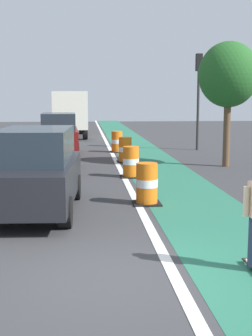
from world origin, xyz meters
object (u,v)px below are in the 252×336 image
Objects in this scene: parked_suv_third at (59,133)px; street_tree_sidewalk at (229,75)px; parked_suv_nearest at (36,170)px; traffic_barrel_back at (125,150)px; parked_sedan_second at (45,150)px; traffic_barrel_far at (117,142)px; traffic_barrel_mid at (131,162)px; delivery_truck_down_block at (69,111)px; traffic_light_corner at (199,84)px; traffic_barrel_front at (147,184)px.

street_tree_sidewalk is (7.03, -5.06, 2.63)m from parked_suv_third.
street_tree_sidewalk reaches higher than parked_suv_third.
parked_suv_nearest reaches higher than traffic_barrel_back.
traffic_barrel_far is at bearing 63.79° from parked_sedan_second.
parked_suv_nearest is at bearing -102.66° from traffic_barrel_far.
traffic_barrel_back is at bearing 157.48° from street_tree_sidewalk.
traffic_barrel_mid is at bearing -151.18° from street_tree_sidewalk.
parked_suv_nearest is 12.91m from traffic_barrel_far.
parked_suv_nearest is 22.51m from delivery_truck_down_block.
traffic_barrel_back and traffic_barrel_far have the same top height.
traffic_light_corner is at bearing 43.23° from parked_sedan_second.
traffic_barrel_front is at bearing -82.83° from delivery_truck_down_block.
parked_sedan_second reaches higher than traffic_barrel_far.
parked_sedan_second is 3.39m from traffic_barrel_mid.
traffic_barrel_far is 0.22× the size of street_tree_sidewalk.
traffic_barrel_far is (-0.10, 3.81, 0.00)m from traffic_barrel_back.
traffic_barrel_back is at bearing 38.35° from parked_sedan_second.
traffic_barrel_back is (0.15, 8.17, 0.00)m from traffic_barrel_front.
traffic_barrel_back is (2.92, 8.78, -0.50)m from parked_suv_nearest.
parked_suv_nearest is 4.31× the size of traffic_barrel_front.
parked_suv_third is 3.01m from traffic_barrel_far.
parked_suv_nearest is at bearing -89.45° from parked_suv_third.
traffic_barrel_far is 5.38m from traffic_light_corner.
traffic_light_corner is (4.32, 4.55, 2.97)m from traffic_barrel_back.
delivery_truck_down_block is (0.03, 22.49, 0.81)m from parked_suv_nearest.
traffic_barrel_back is at bearing -133.57° from traffic_light_corner.
traffic_barrel_mid is 10.03m from traffic_light_corner.
parked_sedan_second is 3.82× the size of traffic_barrel_far.
traffic_barrel_back is 14.08m from delivery_truck_down_block.
traffic_barrel_mid and traffic_barrel_back have the same top height.
parked_suv_nearest is 9.27m from traffic_barrel_back.
parked_suv_third is 0.92× the size of traffic_light_corner.
parked_suv_nearest is 15.37m from traffic_light_corner.
traffic_barrel_mid is (2.78, 4.85, -0.50)m from parked_suv_nearest.
traffic_barrel_far is (2.83, 12.59, -0.50)m from parked_suv_nearest.
parked_suv_third is at bearing -171.22° from traffic_light_corner.
traffic_barrel_back is 0.14× the size of delivery_truck_down_block.
parked_sedan_second is at bearing 92.83° from parked_suv_nearest.
traffic_barrel_far is at bearing -74.22° from delivery_truck_down_block.
street_tree_sidewalk is at bearing 45.84° from parked_suv_nearest.
delivery_truck_down_block reaches higher than traffic_barrel_front.
delivery_truck_down_block is at bearing 128.22° from traffic_light_corner.
traffic_barrel_mid is 0.21× the size of traffic_light_corner.
traffic_barrel_back is 0.21× the size of traffic_light_corner.
parked_sedan_second reaches higher than traffic_barrel_front.
street_tree_sidewalk is (4.13, 2.27, 3.14)m from traffic_barrel_mid.
traffic_barrel_back is (0.14, 3.93, 0.00)m from traffic_barrel_mid.
parked_sedan_second is 0.83× the size of street_tree_sidewalk.
traffic_barrel_front is 4.24m from traffic_barrel_mid.
street_tree_sidewalk reaches higher than traffic_barrel_front.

